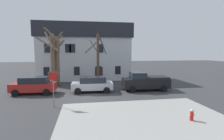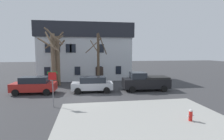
{
  "view_description": "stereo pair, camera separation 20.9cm",
  "coord_description": "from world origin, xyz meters",
  "px_view_note": "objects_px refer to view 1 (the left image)",
  "views": [
    {
      "loc": [
        -0.13,
        -16.25,
        4.39
      ],
      "look_at": [
        2.95,
        2.13,
        2.38
      ],
      "focal_mm": 28.0,
      "sensor_mm": 36.0,
      "label": 1
    },
    {
      "loc": [
        0.07,
        -16.29,
        4.39
      ],
      "look_at": [
        2.95,
        2.13,
        2.38
      ],
      "focal_mm": 28.0,
      "sensor_mm": 36.0,
      "label": 2
    }
  ],
  "objects_px": {
    "tree_bare_near": "(53,58)",
    "street_sign_pole": "(53,83)",
    "tree_bare_mid": "(56,57)",
    "car_silver_wagon": "(92,84)",
    "pickup_truck_black": "(145,82)",
    "fire_hydrant": "(192,115)",
    "car_red_wagon": "(34,85)",
    "tree_bare_far": "(98,58)",
    "building_main": "(85,51)",
    "bicycle_leaning": "(51,84)"
  },
  "relations": [
    {
      "from": "car_silver_wagon",
      "to": "fire_hydrant",
      "type": "relative_size",
      "value": 6.1
    },
    {
      "from": "building_main",
      "to": "car_red_wagon",
      "type": "xyz_separation_m",
      "value": [
        -5.37,
        -9.56,
        -3.44
      ]
    },
    {
      "from": "tree_bare_near",
      "to": "tree_bare_far",
      "type": "bearing_deg",
      "value": -6.07
    },
    {
      "from": "tree_bare_near",
      "to": "street_sign_pole",
      "type": "xyz_separation_m",
      "value": [
        1.35,
        -8.48,
        -1.58
      ]
    },
    {
      "from": "building_main",
      "to": "pickup_truck_black",
      "type": "bearing_deg",
      "value": -56.39
    },
    {
      "from": "tree_bare_mid",
      "to": "pickup_truck_black",
      "type": "xyz_separation_m",
      "value": [
        10.18,
        -4.44,
        -2.65
      ]
    },
    {
      "from": "car_silver_wagon",
      "to": "pickup_truck_black",
      "type": "height_order",
      "value": "pickup_truck_black"
    },
    {
      "from": "pickup_truck_black",
      "to": "bicycle_leaning",
      "type": "bearing_deg",
      "value": 160.48
    },
    {
      "from": "building_main",
      "to": "car_silver_wagon",
      "type": "distance_m",
      "value": 10.38
    },
    {
      "from": "building_main",
      "to": "tree_bare_near",
      "type": "bearing_deg",
      "value": -123.73
    },
    {
      "from": "building_main",
      "to": "bicycle_leaning",
      "type": "bearing_deg",
      "value": -125.35
    },
    {
      "from": "tree_bare_far",
      "to": "car_red_wagon",
      "type": "xyz_separation_m",
      "value": [
        -6.87,
        -2.99,
        -2.6
      ]
    },
    {
      "from": "building_main",
      "to": "fire_hydrant",
      "type": "distance_m",
      "value": 20.27
    },
    {
      "from": "car_silver_wagon",
      "to": "fire_hydrant",
      "type": "xyz_separation_m",
      "value": [
        5.61,
        -9.13,
        -0.38
      ]
    },
    {
      "from": "tree_bare_mid",
      "to": "street_sign_pole",
      "type": "height_order",
      "value": "tree_bare_mid"
    },
    {
      "from": "tree_bare_near",
      "to": "car_red_wagon",
      "type": "relative_size",
      "value": 1.57
    },
    {
      "from": "car_silver_wagon",
      "to": "bicycle_leaning",
      "type": "xyz_separation_m",
      "value": [
        -4.9,
        3.74,
        -0.5
      ]
    },
    {
      "from": "tree_bare_mid",
      "to": "street_sign_pole",
      "type": "bearing_deg",
      "value": -83.84
    },
    {
      "from": "fire_hydrant",
      "to": "car_red_wagon",
      "type": "bearing_deg",
      "value": 141.21
    },
    {
      "from": "car_red_wagon",
      "to": "pickup_truck_black",
      "type": "relative_size",
      "value": 0.86
    },
    {
      "from": "fire_hydrant",
      "to": "bicycle_leaning",
      "type": "bearing_deg",
      "value": 129.22
    },
    {
      "from": "building_main",
      "to": "tree_bare_far",
      "type": "height_order",
      "value": "building_main"
    },
    {
      "from": "tree_bare_far",
      "to": "car_red_wagon",
      "type": "relative_size",
      "value": 1.46
    },
    {
      "from": "fire_hydrant",
      "to": "tree_bare_mid",
      "type": "bearing_deg",
      "value": 126.19
    },
    {
      "from": "bicycle_leaning",
      "to": "car_silver_wagon",
      "type": "bearing_deg",
      "value": -37.38
    },
    {
      "from": "tree_bare_mid",
      "to": "pickup_truck_black",
      "type": "relative_size",
      "value": 1.39
    },
    {
      "from": "building_main",
      "to": "fire_hydrant",
      "type": "xyz_separation_m",
      "value": [
        6.24,
        -18.89,
        -3.86
      ]
    },
    {
      "from": "tree_bare_mid",
      "to": "car_silver_wagon",
      "type": "xyz_separation_m",
      "value": [
        4.26,
        -4.35,
        -2.77
      ]
    },
    {
      "from": "tree_bare_near",
      "to": "car_red_wagon",
      "type": "distance_m",
      "value": 4.65
    },
    {
      "from": "building_main",
      "to": "bicycle_leaning",
      "type": "height_order",
      "value": "building_main"
    },
    {
      "from": "tree_bare_far",
      "to": "car_silver_wagon",
      "type": "xyz_separation_m",
      "value": [
        -0.87,
        -3.19,
        -2.65
      ]
    },
    {
      "from": "car_red_wagon",
      "to": "fire_hydrant",
      "type": "bearing_deg",
      "value": -38.79
    },
    {
      "from": "car_red_wagon",
      "to": "street_sign_pole",
      "type": "bearing_deg",
      "value": -60.96
    },
    {
      "from": "tree_bare_mid",
      "to": "fire_hydrant",
      "type": "relative_size",
      "value": 10.01
    },
    {
      "from": "tree_bare_near",
      "to": "tree_bare_mid",
      "type": "xyz_separation_m",
      "value": [
        0.37,
        0.58,
        0.08
      ]
    },
    {
      "from": "car_silver_wagon",
      "to": "street_sign_pole",
      "type": "bearing_deg",
      "value": -124.87
    },
    {
      "from": "tree_bare_far",
      "to": "street_sign_pole",
      "type": "xyz_separation_m",
      "value": [
        -4.15,
        -7.89,
        -1.55
      ]
    },
    {
      "from": "building_main",
      "to": "tree_bare_near",
      "type": "relative_size",
      "value": 2.01
    },
    {
      "from": "tree_bare_mid",
      "to": "pickup_truck_black",
      "type": "distance_m",
      "value": 11.41
    },
    {
      "from": "tree_bare_mid",
      "to": "car_silver_wagon",
      "type": "distance_m",
      "value": 6.69
    },
    {
      "from": "car_red_wagon",
      "to": "building_main",
      "type": "bearing_deg",
      "value": 60.68
    },
    {
      "from": "building_main",
      "to": "tree_bare_mid",
      "type": "relative_size",
      "value": 1.95
    },
    {
      "from": "pickup_truck_black",
      "to": "fire_hydrant",
      "type": "relative_size",
      "value": 7.21
    },
    {
      "from": "tree_bare_near",
      "to": "fire_hydrant",
      "type": "bearing_deg",
      "value": -51.58
    },
    {
      "from": "car_red_wagon",
      "to": "fire_hydrant",
      "type": "xyz_separation_m",
      "value": [
        11.61,
        -9.33,
        -0.42
      ]
    },
    {
      "from": "car_silver_wagon",
      "to": "street_sign_pole",
      "type": "xyz_separation_m",
      "value": [
        -3.28,
        -4.7,
        1.1
      ]
    },
    {
      "from": "tree_bare_near",
      "to": "bicycle_leaning",
      "type": "distance_m",
      "value": 3.2
    },
    {
      "from": "bicycle_leaning",
      "to": "street_sign_pole",
      "type": "bearing_deg",
      "value": -79.14
    },
    {
      "from": "street_sign_pole",
      "to": "car_silver_wagon",
      "type": "bearing_deg",
      "value": 55.13
    },
    {
      "from": "building_main",
      "to": "street_sign_pole",
      "type": "relative_size",
      "value": 5.04
    }
  ]
}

